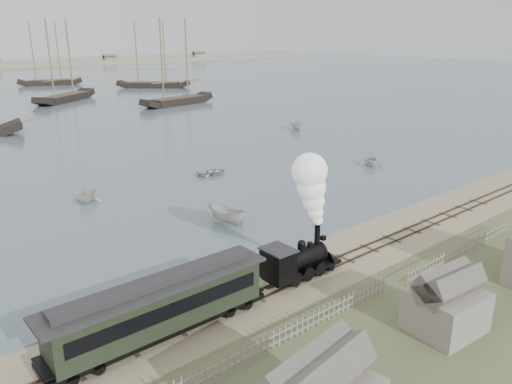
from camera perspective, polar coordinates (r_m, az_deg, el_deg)
ground at (r=37.42m, az=2.82°, el=-8.77°), size 600.00×600.00×0.00m
rail_track at (r=36.13m, az=5.00°, el=-9.77°), size 120.00×1.80×0.16m
picket_fence_west at (r=29.20m, az=2.75°, el=-17.18°), size 19.00×0.10×1.20m
picket_fence_east at (r=42.64m, az=22.52°, el=-6.74°), size 15.00×0.10×1.20m
shed_mid at (r=32.46m, az=20.61°, el=-14.50°), size 4.00×3.50×3.60m
locomotive at (r=35.15m, az=6.32°, el=-3.57°), size 6.90×2.57×8.60m
passenger_coach at (r=29.27m, az=-10.92°, el=-12.57°), size 13.58×2.62×3.30m
beached_dinghy at (r=32.51m, az=-11.66°, el=-12.80°), size 3.98×4.44×0.76m
rowboat_1 at (r=53.91m, az=-18.75°, el=-0.21°), size 4.20×4.30×1.72m
rowboat_2 at (r=45.43m, az=-3.41°, el=-2.67°), size 4.36×2.58×1.58m
rowboat_3 at (r=61.23m, az=-5.07°, el=2.32°), size 3.47×4.22×0.76m
rowboat_4 at (r=66.75m, az=12.97°, el=3.70°), size 4.51×4.39×1.81m
rowboat_5 at (r=89.57m, az=4.52°, el=7.56°), size 4.40×2.87×1.59m
schooner_3 at (r=135.63m, az=-21.38°, el=13.84°), size 19.95×16.71×20.00m
schooner_4 at (r=122.09m, az=-9.15°, el=14.48°), size 20.63×8.41×20.00m
schooner_5 at (r=162.12m, az=-11.83°, el=15.11°), size 20.46×18.53×20.00m
schooner_8 at (r=179.59m, az=-22.80°, el=14.37°), size 20.11×11.07×20.00m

